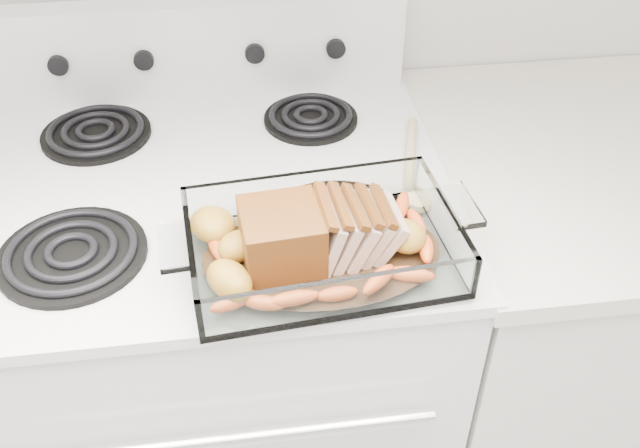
{
  "coord_description": "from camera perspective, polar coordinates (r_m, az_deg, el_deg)",
  "views": [
    {
      "loc": [
        0.06,
        0.71,
        1.61
      ],
      "look_at": [
        0.16,
        1.45,
        0.99
      ],
      "focal_mm": 40.0,
      "sensor_mm": 36.0,
      "label": 1
    }
  ],
  "objects": [
    {
      "name": "electric_range",
      "position": [
        1.48,
        -7.27,
        -10.85
      ],
      "size": [
        0.78,
        0.7,
        1.12
      ],
      "color": "white",
      "rests_on": "ground"
    },
    {
      "name": "pork_roast",
      "position": [
        0.96,
        -1.1,
        -0.82
      ],
      "size": [
        0.22,
        0.11,
        0.09
      ],
      "rotation": [
        0.0,
        0.0,
        -0.34
      ],
      "color": "#67320F",
      "rests_on": "baking_dish"
    },
    {
      "name": "wooden_spoon",
      "position": [
        1.15,
        7.49,
        3.59
      ],
      "size": [
        0.09,
        0.26,
        0.02
      ],
      "rotation": [
        0.0,
        0.0,
        -0.27
      ],
      "color": "beige",
      "rests_on": "electric_range"
    },
    {
      "name": "roast_vegetables",
      "position": [
        1.0,
        -0.4,
        -0.08
      ],
      "size": [
        0.4,
        0.22,
        0.05
      ],
      "rotation": [
        0.0,
        0.0,
        0.06
      ],
      "color": "#E1541D",
      "rests_on": "baking_dish"
    },
    {
      "name": "baking_dish",
      "position": [
        0.98,
        0.16,
        -2.05
      ],
      "size": [
        0.36,
        0.24,
        0.07
      ],
      "rotation": [
        0.0,
        0.0,
        0.08
      ],
      "color": "white",
      "rests_on": "electric_range"
    },
    {
      "name": "counter_right",
      "position": [
        1.61,
        17.39,
        -8.37
      ],
      "size": [
        0.58,
        0.68,
        0.93
      ],
      "color": "silver",
      "rests_on": "ground"
    }
  ]
}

